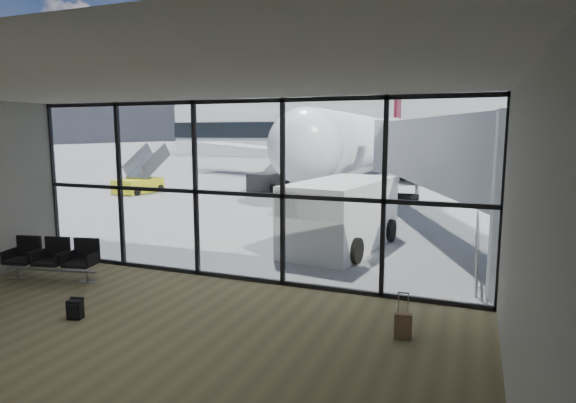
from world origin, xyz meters
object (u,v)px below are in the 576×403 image
Objects in this scene: seating_row at (54,257)px; suitcase at (403,325)px; airliner at (370,141)px; backpack at (75,309)px; service_van at (340,214)px; mobile_stairs at (139,184)px; belt_loader at (270,180)px.

suitcase is (8.76, -0.44, -0.33)m from seating_row.
airliner is at bearing 91.74° from suitcase.
backpack is 0.08× the size of service_van.
suitcase is 0.02× the size of airliner.
mobile_stairs reaches higher than service_van.
service_van is at bearing 32.76° from seating_row.
mobile_stairs is (-11.16, -14.49, -2.40)m from airliner.
airliner is (-6.89, 30.05, 2.72)m from suitcase.
service_van reaches higher than seating_row.
airliner is 8.70× the size of belt_loader.
airliner is 18.44m from mobile_stairs.
suitcase reaches higher than backpack.
suitcase is at bearing -57.76° from service_van.
belt_loader is at bearing 129.15° from service_van.
backpack is 20.71m from mobile_stairs.
suitcase is 6.92m from service_van.
mobile_stairs is (-6.85, -4.28, -0.09)m from belt_loader.
suitcase is at bearing -0.29° from backpack.
service_van is (-2.86, 6.24, 0.86)m from suitcase.
backpack is 0.10× the size of belt_loader.
airliner is at bearing 107.25° from service_van.
seating_row is 19.55m from belt_loader.
service_van is at bearing 53.02° from backpack.
airliner is 10.74× the size of mobile_stairs.
backpack is 21.86m from belt_loader.
airliner is 11.32m from belt_loader.
service_van reaches higher than backpack.
airliner reaches higher than suitcase.
seating_row is 17.75m from mobile_stairs.
airliner reaches higher than service_van.
service_van is 15.96m from belt_loader.
service_van reaches higher than suitcase.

